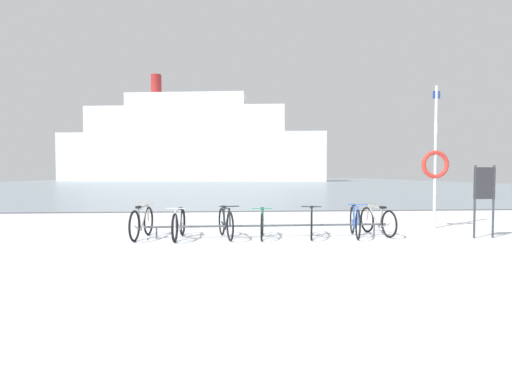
{
  "coord_description": "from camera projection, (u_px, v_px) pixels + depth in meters",
  "views": [
    {
      "loc": [
        -1.95,
        -7.5,
        1.54
      ],
      "look_at": [
        -0.9,
        5.85,
        0.96
      ],
      "focal_mm": 30.9,
      "sensor_mm": 36.0,
      "label": 1
    }
  ],
  "objects": [
    {
      "name": "bicycle_1",
      "position": [
        179.0,
        224.0,
        10.29
      ],
      "size": [
        0.46,
        1.71,
        0.76
      ],
      "color": "black",
      "rests_on": "ground"
    },
    {
      "name": "bicycle_4",
      "position": [
        312.0,
        223.0,
        10.53
      ],
      "size": [
        0.51,
        1.64,
        0.78
      ],
      "color": "black",
      "rests_on": "ground"
    },
    {
      "name": "bicycle_2",
      "position": [
        226.0,
        223.0,
        10.4
      ],
      "size": [
        0.49,
        1.65,
        0.8
      ],
      "color": "black",
      "rests_on": "ground"
    },
    {
      "name": "bicycle_0",
      "position": [
        142.0,
        223.0,
        10.36
      ],
      "size": [
        0.46,
        1.75,
        0.83
      ],
      "color": "black",
      "rests_on": "ground"
    },
    {
      "name": "ground",
      "position": [
        235.0,
        184.0,
        61.37
      ],
      "size": [
        80.0,
        132.0,
        0.08
      ],
      "color": "silver"
    },
    {
      "name": "ferry_ship",
      "position": [
        193.0,
        145.0,
        85.38
      ],
      "size": [
        51.04,
        18.66,
        20.61
      ],
      "color": "white",
      "rests_on": "ground"
    },
    {
      "name": "bicycle_6",
      "position": [
        378.0,
        221.0,
        10.93
      ],
      "size": [
        0.5,
        1.67,
        0.77
      ],
      "color": "black",
      "rests_on": "ground"
    },
    {
      "name": "bicycle_3",
      "position": [
        262.0,
        224.0,
        10.41
      ],
      "size": [
        0.46,
        1.6,
        0.75
      ],
      "color": "black",
      "rests_on": "ground"
    },
    {
      "name": "bike_rack",
      "position": [
        268.0,
        226.0,
        10.54
      ],
      "size": [
        5.85,
        0.2,
        0.31
      ],
      "color": "#4C5156",
      "rests_on": "ground"
    },
    {
      "name": "info_sign",
      "position": [
        484.0,
        190.0,
        10.38
      ],
      "size": [
        0.55,
        0.1,
        1.73
      ],
      "color": "#33383D",
      "rests_on": "ground"
    },
    {
      "name": "rescue_post",
      "position": [
        435.0,
        161.0,
        12.24
      ],
      "size": [
        0.79,
        0.12,
        3.95
      ],
      "color": "silver",
      "rests_on": "ground"
    },
    {
      "name": "bicycle_5",
      "position": [
        355.0,
        221.0,
        10.6
      ],
      "size": [
        0.47,
        1.73,
        0.82
      ],
      "color": "black",
      "rests_on": "ground"
    }
  ]
}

